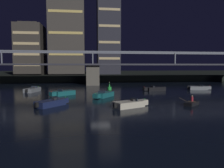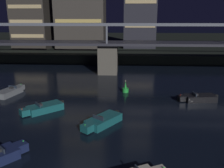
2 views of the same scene
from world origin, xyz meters
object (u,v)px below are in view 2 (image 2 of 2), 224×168
at_px(speedboat_far_left, 43,108).
at_px(speedboat_near_left, 102,121).
at_px(speedboat_mid_right, 198,98).
at_px(speedboat_near_right, 10,92).
at_px(river_bridge, 108,50).
at_px(channel_buoy, 125,89).
at_px(tower_west_low, 34,14).

bearing_deg(speedboat_far_left, speedboat_near_left, -24.18).
height_order(speedboat_near_left, speedboat_mid_right, same).
distance_m(speedboat_near_left, speedboat_near_right, 16.63).
bearing_deg(river_bridge, channel_buoy, -74.63).
bearing_deg(speedboat_far_left, speedboat_near_right, 138.97).
distance_m(tower_west_low, speedboat_near_left, 52.30).
relative_size(tower_west_low, speedboat_mid_right, 3.57).
xyz_separation_m(river_bridge, tower_west_low, (-22.03, 21.95, 6.84)).
bearing_deg(river_bridge, speedboat_near_left, -87.29).
distance_m(speedboat_mid_right, channel_buoy, 10.05).
height_order(speedboat_near_left, speedboat_far_left, same).
height_order(tower_west_low, speedboat_far_left, tower_west_low).
bearing_deg(river_bridge, speedboat_near_right, -131.34).
relative_size(speedboat_near_right, speedboat_far_left, 1.15).
xyz_separation_m(river_bridge, speedboat_near_left, (1.12, -23.65, -4.14)).
relative_size(river_bridge, speedboat_near_right, 18.90).
height_order(speedboat_near_right, channel_buoy, channel_buoy).
bearing_deg(river_bridge, tower_west_low, 135.10).
height_order(river_bridge, speedboat_mid_right, river_bridge).
height_order(speedboat_far_left, channel_buoy, channel_buoy).
height_order(speedboat_near_left, speedboat_near_right, same).
bearing_deg(tower_west_low, speedboat_near_left, -63.09).
xyz_separation_m(tower_west_low, channel_buoy, (25.44, -34.37, -10.92)).
distance_m(speedboat_near_right, channel_buoy, 16.35).
bearing_deg(speedboat_near_left, tower_west_low, 116.91).
xyz_separation_m(tower_west_low, speedboat_mid_right, (34.93, -37.68, -10.98)).
bearing_deg(speedboat_far_left, river_bridge, 73.60).
bearing_deg(channel_buoy, river_bridge, 105.37).
bearing_deg(channel_buoy, speedboat_mid_right, -19.19).
height_order(river_bridge, speedboat_near_right, river_bridge).
bearing_deg(channel_buoy, speedboat_near_left, -101.57).
relative_size(tower_west_low, speedboat_near_right, 3.60).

